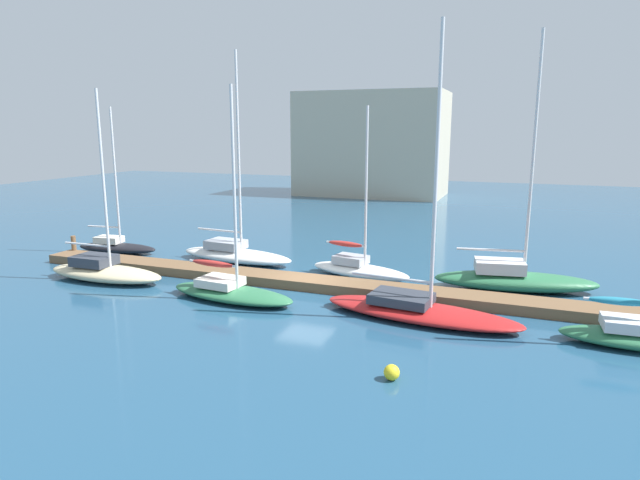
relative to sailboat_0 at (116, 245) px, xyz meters
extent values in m
plane|color=navy|center=(14.12, -2.70, -0.49)|extent=(120.00, 120.00, 0.00)
cube|color=brown|center=(14.12, -2.70, -0.25)|extent=(31.86, 1.68, 0.48)
cylinder|color=brown|center=(-1.41, -2.01, 0.19)|extent=(0.28, 0.28, 1.37)
ellipsoid|color=black|center=(0.06, 0.01, -0.18)|extent=(5.49, 2.16, 0.63)
cube|color=silver|center=(-0.47, -0.06, 0.34)|extent=(1.72, 1.24, 0.41)
cylinder|color=silver|center=(0.32, 0.04, 4.34)|extent=(0.13, 0.13, 8.41)
cylinder|color=silver|center=(-0.79, -0.10, 1.16)|extent=(2.24, 0.39, 0.11)
ellipsoid|color=beige|center=(3.98, -5.32, -0.11)|extent=(6.74, 2.27, 0.78)
cube|color=#333842|center=(3.31, -5.33, 0.53)|extent=(2.03, 1.56, 0.50)
cylinder|color=silver|center=(4.32, -5.32, 4.71)|extent=(0.14, 0.14, 8.87)
cylinder|color=silver|center=(2.91, -5.33, 1.34)|extent=(2.82, 0.14, 0.11)
ellipsoid|color=white|center=(8.33, 0.61, -0.12)|extent=(7.44, 2.74, 0.76)
cube|color=#9EA3AD|center=(7.61, 0.67, 0.51)|extent=(2.30, 1.69, 0.49)
cylinder|color=silver|center=(8.70, 0.58, 5.87)|extent=(0.14, 0.14, 11.22)
cylinder|color=silver|center=(7.17, 0.70, 1.31)|extent=(3.06, 0.35, 0.12)
ellipsoid|color=#2D7047|center=(11.73, -5.83, -0.20)|extent=(6.52, 2.73, 0.59)
cube|color=silver|center=(11.10, -5.77, 0.29)|extent=(2.04, 1.66, 0.38)
cylinder|color=silver|center=(12.04, -5.86, 4.59)|extent=(0.14, 0.14, 8.99)
cylinder|color=silver|center=(10.72, -5.74, 1.11)|extent=(2.66, 0.37, 0.11)
ellipsoid|color=#B72D28|center=(10.72, -5.74, 1.11)|extent=(2.42, 0.59, 0.28)
ellipsoid|color=white|center=(16.11, 0.03, -0.16)|extent=(5.82, 2.80, 0.66)
cube|color=#9EA3AD|center=(15.56, 0.14, 0.38)|extent=(1.88, 1.54, 0.43)
cylinder|color=silver|center=(16.39, -0.02, 4.27)|extent=(0.13, 0.13, 8.21)
cylinder|color=silver|center=(15.24, 0.20, 1.20)|extent=(2.33, 0.54, 0.11)
ellipsoid|color=#B72D28|center=(15.24, 0.20, 1.20)|extent=(2.14, 0.75, 0.28)
ellipsoid|color=#B21E1E|center=(20.30, -5.34, -0.20)|extent=(8.50, 3.36, 0.59)
cube|color=#333842|center=(19.48, -5.25, 0.29)|extent=(2.66, 1.98, 0.39)
cylinder|color=silver|center=(20.71, -5.39, 5.67)|extent=(0.15, 0.15, 11.14)
cylinder|color=silver|center=(18.99, -5.19, 1.12)|extent=(3.47, 0.51, 0.12)
ellipsoid|color=#2D7047|center=(23.86, 0.42, -0.05)|extent=(7.93, 3.45, 0.88)
cube|color=silver|center=(23.10, 0.30, 0.67)|extent=(2.53, 1.90, 0.57)
cylinder|color=silver|center=(24.24, 0.49, 6.00)|extent=(0.15, 0.15, 11.22)
cylinder|color=silver|center=(22.65, 0.22, 1.46)|extent=(3.20, 0.65, 0.12)
cube|color=silver|center=(27.79, -5.48, 0.33)|extent=(1.75, 1.36, 0.41)
cylinder|color=silver|center=(27.44, -5.50, 1.16)|extent=(2.39, 0.19, 0.11)
ellipsoid|color=teal|center=(27.44, -5.50, 1.16)|extent=(2.16, 0.44, 0.28)
sphere|color=yellow|center=(20.48, -11.15, -0.24)|extent=(0.50, 0.50, 0.50)
cube|color=#BCB299|center=(6.79, 35.98, 5.49)|extent=(16.95, 9.30, 11.97)
camera|label=1|loc=(23.91, -26.50, 7.19)|focal=30.14mm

